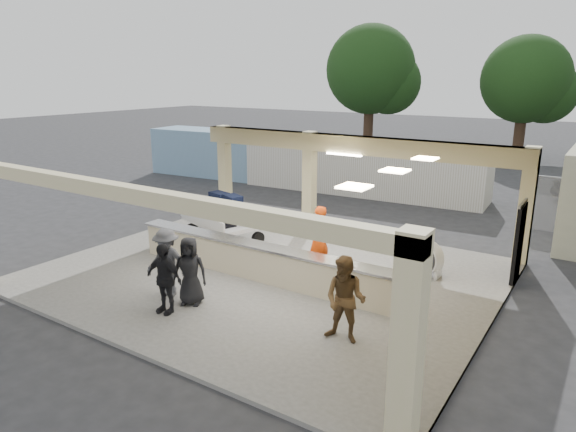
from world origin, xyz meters
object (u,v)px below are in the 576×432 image
Objects in this scene: baggage_counter at (257,261)px; passenger_c at (167,263)px; drum_fan at (429,258)px; baggage_handler at (319,239)px; passenger_b at (164,278)px; luggage_cart at (222,215)px; passenger_a at (345,300)px; passenger_d at (190,271)px; container_blue at (233,154)px; container_white at (362,167)px.

passenger_c is (-1.17, -2.18, 0.39)m from baggage_counter.
drum_fan is 0.51× the size of baggage_handler.
baggage_counter is at bearing 75.31° from passenger_b.
luggage_cart is at bearing 100.58° from passenger_c.
passenger_d is (-3.96, -0.41, -0.09)m from passenger_a.
passenger_a is 0.19× the size of container_blue.
luggage_cart is 5.51m from passenger_b.
passenger_c reaches higher than baggage_counter.
passenger_a is at bearing 10.95° from passenger_b.
baggage_handler is at bearing -46.53° from container_blue.
passenger_b is at bearing -61.00° from container_blue.
passenger_d is at bearing -40.77° from luggage_cart.
baggage_counter is 4.02m from passenger_a.
container_white is (-5.98, 13.38, 0.23)m from passenger_a.
luggage_cart is 4.24m from baggage_handler.
passenger_c is 0.78m from passenger_d.
passenger_c is at bearing -88.24° from container_white.
container_blue is (-9.62, 13.49, 0.32)m from passenger_d.
baggage_handler is at bearing 7.32° from luggage_cart.
baggage_handler is (-2.69, -1.41, 0.44)m from drum_fan.
passenger_c reaches higher than drum_fan.
container_white is (-2.40, 11.60, 0.67)m from baggage_counter.
baggage_handler reaches higher than passenger_a.
baggage_handler is at bearing -74.20° from container_white.
container_blue reaches higher than baggage_counter.
passenger_d is (0.16, 0.68, -0.00)m from passenger_b.
luggage_cart is (-2.98, 2.07, 0.38)m from baggage_counter.
passenger_b reaches higher than drum_fan.
drum_fan is 0.10× the size of container_blue.
container_white is (-1.85, 14.48, 0.31)m from passenger_b.
container_white is at bearing 154.09° from drum_fan.
baggage_handler is 3.90m from passenger_a.
drum_fan is at bearing 136.50° from baggage_handler.
passenger_c is at bearing -106.94° from drum_fan.
baggage_counter is 11.87m from container_white.
passenger_c is (-2.35, -3.48, -0.08)m from baggage_handler.
baggage_handler is 1.14× the size of passenger_b.
baggage_handler is 4.19m from passenger_c.
passenger_b is 17.05m from container_blue.
passenger_a is 14.66m from container_white.
baggage_handler is at bearing 43.39° from passenger_c.
luggage_cart is 3.25× the size of drum_fan.
passenger_b is at bearing -170.08° from passenger_a.
container_white is at bearing 101.69° from baggage_counter.
baggage_handler is at bearing 123.06° from passenger_a.
passenger_c reaches higher than passenger_d.
container_blue is (-11.19, 10.01, 0.20)m from baggage_handler.
luggage_cart is 6.89m from drum_fan.
baggage_counter reaches higher than drum_fan.
passenger_a is 4.76m from passenger_c.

